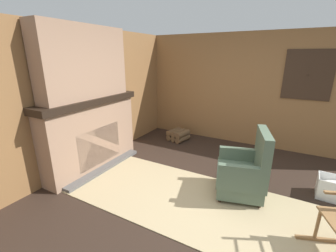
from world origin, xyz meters
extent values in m
plane|color=#2D2119|center=(0.00, 0.00, 0.00)|extent=(14.00, 14.00, 0.00)
cube|color=olive|center=(-2.62, 0.00, 1.26)|extent=(0.06, 5.78, 2.52)
cube|color=olive|center=(0.00, 2.62, 1.26)|extent=(5.78, 0.06, 2.52)
cube|color=#382619|center=(0.92, 2.57, 1.65)|extent=(0.86, 0.02, 0.98)
cube|color=silver|center=(0.92, 2.58, 1.65)|extent=(0.82, 0.01, 0.94)
cube|color=#382619|center=(0.92, 2.57, 1.65)|extent=(0.02, 0.02, 0.94)
cube|color=#382619|center=(0.92, 2.57, 1.65)|extent=(0.82, 0.02, 0.02)
cube|color=#9E7A60|center=(-2.40, 0.00, 0.60)|extent=(0.37, 1.90, 1.20)
cube|color=black|center=(-2.25, 0.00, 0.46)|extent=(0.08, 0.99, 0.67)
cube|color=#565451|center=(-2.13, 0.00, 0.03)|extent=(0.16, 1.71, 0.06)
cube|color=black|center=(-2.40, 0.00, 1.26)|extent=(0.47, 2.00, 0.11)
cube|color=#9E7A60|center=(-2.40, 0.00, 1.90)|extent=(0.33, 1.67, 1.18)
cube|color=tan|center=(-0.32, -0.11, 0.01)|extent=(3.96, 1.53, 0.01)
cube|color=#516651|center=(0.19, 0.41, 0.18)|extent=(0.79, 0.81, 0.24)
cube|color=#516651|center=(0.19, 0.41, 0.33)|extent=(0.83, 0.86, 0.18)
cube|color=#516651|center=(0.45, 0.48, 0.72)|extent=(0.30, 0.72, 0.60)
cube|color=#516651|center=(0.25, 0.10, 0.52)|extent=(0.60, 0.24, 0.20)
cube|color=#516651|center=(0.09, 0.70, 0.52)|extent=(0.60, 0.24, 0.20)
cylinder|color=#332319|center=(0.00, 0.06, 0.03)|extent=(0.06, 0.06, 0.06)
cylinder|color=#332319|center=(-0.14, 0.61, 0.03)|extent=(0.06, 0.06, 0.06)
cylinder|color=#332319|center=(0.52, 0.20, 0.03)|extent=(0.06, 0.06, 0.06)
cylinder|color=#332319|center=(0.37, 0.75, 0.03)|extent=(0.06, 0.06, 0.06)
cube|color=olive|center=(1.34, -0.04, 0.02)|extent=(0.77, 0.31, 0.04)
cylinder|color=olive|center=(1.15, -0.11, 0.23)|extent=(0.05, 0.05, 0.38)
cylinder|color=brown|center=(-1.77, 2.04, 0.07)|extent=(0.23, 0.46, 0.14)
cylinder|color=brown|center=(-1.63, 2.01, 0.07)|extent=(0.23, 0.46, 0.14)
cylinder|color=brown|center=(-1.49, 1.98, 0.07)|extent=(0.23, 0.46, 0.14)
cylinder|color=brown|center=(-1.77, 2.04, 0.19)|extent=(0.23, 0.46, 0.14)
cylinder|color=brown|center=(-1.63, 2.01, 0.19)|extent=(0.23, 0.46, 0.14)
cylinder|color=brown|center=(-1.49, 1.98, 0.19)|extent=(0.23, 0.46, 0.14)
cube|color=white|center=(1.44, 0.96, 0.01)|extent=(0.46, 0.35, 0.01)
cube|color=white|center=(1.23, 0.97, 0.16)|extent=(0.03, 0.32, 0.32)
cube|color=white|center=(1.45, 1.12, 0.16)|extent=(0.44, 0.04, 0.32)
cube|color=white|center=(1.43, 0.80, 0.16)|extent=(0.44, 0.04, 0.32)
ellipsoid|color=white|center=(1.44, 0.96, 0.18)|extent=(0.37, 0.28, 0.19)
ellipsoid|color=silver|center=(-2.44, -0.63, 1.36)|extent=(0.12, 0.12, 0.09)
cylinder|color=white|center=(-2.44, -0.63, 1.48)|extent=(0.07, 0.07, 0.16)
cube|color=gray|center=(-2.44, 0.73, 1.39)|extent=(0.15, 0.22, 0.15)
cube|color=silver|center=(-2.36, 0.73, 1.40)|extent=(0.01, 0.04, 0.02)
camera|label=1|loc=(0.68, -2.71, 2.02)|focal=24.00mm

